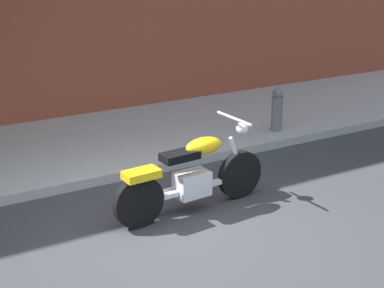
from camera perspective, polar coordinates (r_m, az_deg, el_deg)
ground_plane at (r=6.96m, az=-1.69°, el=-8.90°), size 60.00×60.00×0.00m
sidewalk at (r=9.77m, az=-10.92°, el=-0.20°), size 20.18×3.11×0.14m
motorcycle at (r=7.32m, az=-0.04°, el=-3.24°), size 2.21×0.70×1.16m
fire_hydrant at (r=10.19m, az=8.40°, el=3.06°), size 0.20×0.20×0.91m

